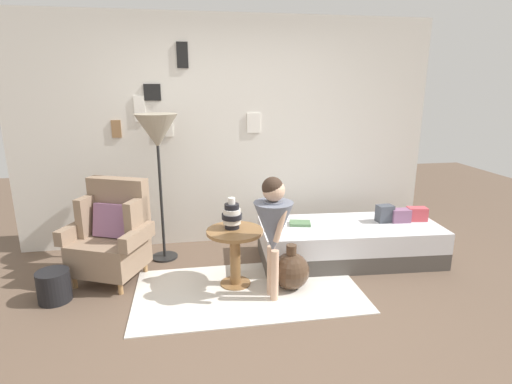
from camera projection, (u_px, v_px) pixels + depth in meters
The scene contains 15 objects.
ground_plane at pixel (257, 328), 3.14m from camera, with size 12.00×12.00×0.00m, color brown.
gallery_wall at pixel (229, 133), 4.66m from camera, with size 4.80×0.12×2.60m.
rug at pixel (248, 291), 3.71m from camera, with size 2.06×1.13×0.01m, color silver.
armchair at pixel (112, 235), 3.88m from camera, with size 0.89×0.79×0.97m.
daybed at pixel (349, 242), 4.35m from camera, with size 1.94×0.91×0.40m.
pillow_head at pixel (417, 214), 4.40m from camera, with size 0.21×0.12×0.15m, color #D64C56.
pillow_mid at pixel (400, 216), 4.36m from camera, with size 0.20×0.12×0.14m, color gray.
pillow_back at pixel (385, 213), 4.36m from camera, with size 0.17×0.12×0.18m, color #474C56.
side_table at pixel (235, 247), 3.74m from camera, with size 0.53×0.53×0.55m.
vase_striped at pixel (232, 215), 3.71m from camera, with size 0.19×0.19×0.29m.
floor_lamp at pixel (157, 135), 4.08m from camera, with size 0.44×0.44×1.56m.
person_child at pixel (273, 223), 3.42m from camera, with size 0.34×0.34×1.11m.
book_on_daybed at pixel (300, 223), 4.28m from camera, with size 0.22×0.16×0.03m, color #598257.
demijohn_near at pixel (291, 271), 3.73m from camera, with size 0.35×0.35×0.43m.
magazine_basket at pixel (54, 286), 3.52m from camera, with size 0.28×0.28×0.28m, color black.
Camera 1 is at (-0.47, -2.72, 1.85)m, focal length 28.18 mm.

